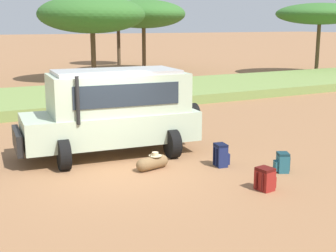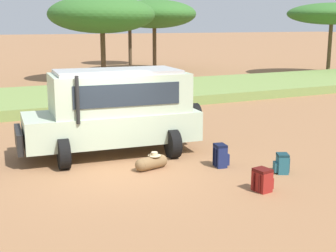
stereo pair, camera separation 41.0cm
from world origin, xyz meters
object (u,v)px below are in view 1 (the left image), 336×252
at_px(acacia_tree_centre_back, 92,14).
at_px(acacia_tree_right_mid, 144,14).
at_px(acacia_tree_far_right, 118,12).
at_px(acacia_tree_distant_right, 320,14).
at_px(backpack_cluster_center, 221,155).
at_px(duffel_bag_low_black_case, 152,163).
at_px(backpack_near_rear_wheel, 265,179).
at_px(safari_vehicle, 114,110).
at_px(backpack_beside_front_wheel, 282,163).

xyz_separation_m(acacia_tree_centre_back, acacia_tree_right_mid, (5.75, 4.39, 0.15)).
bearing_deg(acacia_tree_far_right, acacia_tree_distant_right, -56.11).
distance_m(backpack_cluster_center, acacia_tree_distant_right, 25.23).
bearing_deg(duffel_bag_low_black_case, backpack_near_rear_wheel, -58.77).
distance_m(duffel_bag_low_black_case, acacia_tree_right_mid, 26.34).
relative_size(backpack_cluster_center, backpack_near_rear_wheel, 1.16).
distance_m(safari_vehicle, duffel_bag_low_black_case, 2.17).
relative_size(duffel_bag_low_black_case, acacia_tree_far_right, 0.17).
bearing_deg(acacia_tree_right_mid, acacia_tree_centre_back, -142.64).
bearing_deg(acacia_tree_centre_back, acacia_tree_right_mid, 37.36).
xyz_separation_m(backpack_beside_front_wheel, acacia_tree_right_mid, (8.11, 25.35, 4.19)).
height_order(backpack_near_rear_wheel, acacia_tree_right_mid, acacia_tree_right_mid).
bearing_deg(backpack_beside_front_wheel, acacia_tree_distant_right, 42.68).
bearing_deg(safari_vehicle, backpack_beside_front_wheel, -48.98).
distance_m(backpack_cluster_center, acacia_tree_far_right, 32.05).
bearing_deg(acacia_tree_distant_right, acacia_tree_far_right, 123.89).
bearing_deg(acacia_tree_centre_back, acacia_tree_far_right, 59.84).
height_order(safari_vehicle, acacia_tree_right_mid, acacia_tree_right_mid).
relative_size(backpack_beside_front_wheel, backpack_near_rear_wheel, 0.96).
xyz_separation_m(duffel_bag_low_black_case, acacia_tree_distant_right, (21.07, 15.06, 4.22)).
distance_m(safari_vehicle, backpack_cluster_center, 3.34).
bearing_deg(acacia_tree_right_mid, backpack_near_rear_wheel, -109.66).
bearing_deg(safari_vehicle, duffel_bag_low_black_case, -80.42).
relative_size(backpack_beside_front_wheel, acacia_tree_distant_right, 0.08).
relative_size(safari_vehicle, acacia_tree_distant_right, 0.81).
relative_size(backpack_cluster_center, duffel_bag_low_black_case, 0.64).
distance_m(safari_vehicle, acacia_tree_distant_right, 25.33).
bearing_deg(acacia_tree_centre_back, backpack_cluster_center, -99.88).
bearing_deg(backpack_beside_front_wheel, duffel_bag_low_black_case, 148.00).
bearing_deg(acacia_tree_centre_back, safari_vehicle, -107.55).
distance_m(backpack_cluster_center, acacia_tree_right_mid, 26.21).
bearing_deg(duffel_bag_low_black_case, backpack_cluster_center, -19.43).
relative_size(acacia_tree_centre_back, acacia_tree_distant_right, 1.05).
relative_size(safari_vehicle, duffel_bag_low_black_case, 5.68).
bearing_deg(backpack_beside_front_wheel, backpack_cluster_center, 133.46).
bearing_deg(backpack_cluster_center, safari_vehicle, 129.80).
relative_size(duffel_bag_low_black_case, acacia_tree_distant_right, 0.14).
height_order(duffel_bag_low_black_case, acacia_tree_distant_right, acacia_tree_distant_right).
bearing_deg(backpack_cluster_center, acacia_tree_centre_back, 80.12).
height_order(safari_vehicle, acacia_tree_centre_back, acacia_tree_centre_back).
bearing_deg(backpack_cluster_center, acacia_tree_right_mid, 69.18).
relative_size(backpack_beside_front_wheel, backpack_cluster_center, 0.83).
height_order(acacia_tree_centre_back, acacia_tree_far_right, acacia_tree_centre_back).
height_order(backpack_cluster_center, backpack_near_rear_wheel, backpack_cluster_center).
bearing_deg(backpack_near_rear_wheel, acacia_tree_distant_right, 42.17).
height_order(safari_vehicle, backpack_beside_front_wheel, safari_vehicle).
bearing_deg(backpack_near_rear_wheel, safari_vehicle, 113.03).
xyz_separation_m(safari_vehicle, backpack_cluster_center, (2.04, -2.45, -1.00)).
bearing_deg(acacia_tree_centre_back, backpack_beside_front_wheel, -96.41).
height_order(backpack_near_rear_wheel, duffel_bag_low_black_case, backpack_near_rear_wheel).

